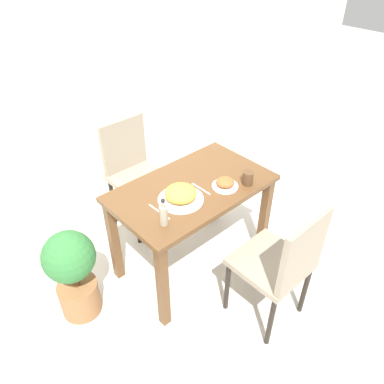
% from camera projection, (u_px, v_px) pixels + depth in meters
% --- Properties ---
extents(ground_plane, '(16.00, 16.00, 0.00)m').
position_uv_depth(ground_plane, '(192.00, 262.00, 2.94)').
color(ground_plane, beige).
extents(wall_back, '(8.00, 0.05, 2.60)m').
position_uv_depth(wall_back, '(82.00, 57.00, 2.92)').
color(wall_back, beige).
rests_on(wall_back, ground_plane).
extents(dining_table, '(1.09, 0.65, 0.73)m').
position_uv_depth(dining_table, '(192.00, 200.00, 2.57)').
color(dining_table, brown).
rests_on(dining_table, ground_plane).
extents(chair_near, '(0.42, 0.42, 0.92)m').
position_uv_depth(chair_near, '(282.00, 262.00, 2.23)').
color(chair_near, gray).
rests_on(chair_near, ground_plane).
extents(chair_far, '(0.42, 0.42, 0.92)m').
position_uv_depth(chair_far, '(134.00, 168.00, 3.05)').
color(chair_far, gray).
rests_on(chair_far, ground_plane).
extents(food_plate, '(0.29, 0.29, 0.10)m').
position_uv_depth(food_plate, '(181.00, 195.00, 2.35)').
color(food_plate, white).
rests_on(food_plate, dining_table).
extents(side_plate, '(0.18, 0.18, 0.06)m').
position_uv_depth(side_plate, '(225.00, 183.00, 2.48)').
color(side_plate, white).
rests_on(side_plate, dining_table).
extents(drink_cup, '(0.07, 0.07, 0.09)m').
position_uv_depth(drink_cup, '(248.00, 178.00, 2.49)').
color(drink_cup, '#4C331E').
rests_on(drink_cup, dining_table).
extents(sauce_bottle, '(0.05, 0.05, 0.19)m').
position_uv_depth(sauce_bottle, '(164.00, 214.00, 2.15)').
color(sauce_bottle, gray).
rests_on(sauce_bottle, dining_table).
extents(fork_utensil, '(0.01, 0.19, 0.00)m').
position_uv_depth(fork_utensil, '(159.00, 212.00, 2.28)').
color(fork_utensil, silver).
rests_on(fork_utensil, dining_table).
extents(spoon_utensil, '(0.01, 0.17, 0.00)m').
position_uv_depth(spoon_utensil, '(201.00, 189.00, 2.47)').
color(spoon_utensil, silver).
rests_on(spoon_utensil, dining_table).
extents(potted_plant_left, '(0.33, 0.33, 0.68)m').
position_uv_depth(potted_plant_left, '(73.00, 271.00, 2.36)').
color(potted_plant_left, brown).
rests_on(potted_plant_left, ground_plane).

